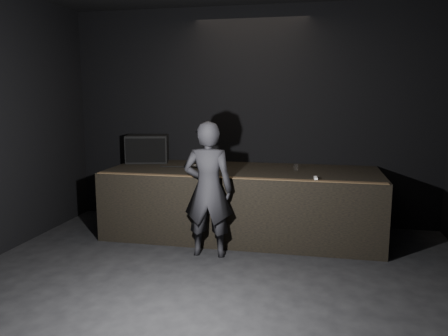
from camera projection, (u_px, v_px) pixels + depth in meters
ground at (194, 324)px, 4.02m from camera, size 7.00×7.00×0.00m
room_walls at (191, 102)px, 3.70m from camera, size 6.10×7.10×3.52m
stage_riser at (242, 202)px, 6.58m from camera, size 4.00×1.50×1.00m
riser_lip at (234, 178)px, 5.81m from camera, size 3.92×0.10×0.01m
stage_monitor at (147, 149)px, 7.21m from camera, size 0.77×0.64×0.45m
cable at (186, 167)px, 6.68m from camera, size 0.81×0.05×0.02m
laptop at (209, 162)px, 6.85m from camera, size 0.45×0.43×0.24m
beer_can at (217, 164)px, 6.49m from camera, size 0.07×0.07×0.16m
plastic_cup at (296, 168)px, 6.39m from camera, size 0.08×0.08×0.09m
wii_remote at (316, 178)px, 5.72m from camera, size 0.05×0.17×0.03m
person at (208, 189)px, 5.65m from camera, size 0.66×0.45×1.77m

